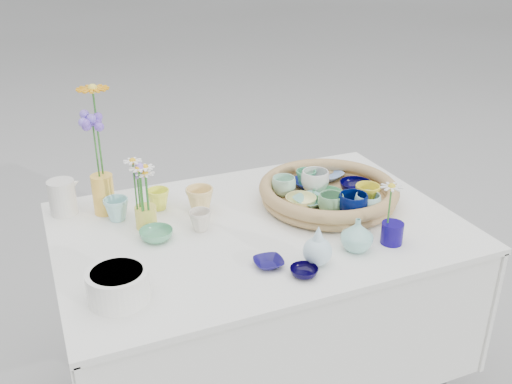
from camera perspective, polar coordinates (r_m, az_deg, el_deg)
name	(u,v)px	position (r m, az deg, el deg)	size (l,w,h in m)	color
wicker_tray	(328,193)	(1.96, 7.24, -0.07)	(0.47, 0.47, 0.08)	olive
tray_ceramic_0	(309,183)	(2.03, 5.32, 0.86)	(0.12, 0.12, 0.03)	navy
tray_ceramic_1	(356,187)	(2.02, 9.92, 0.53)	(0.11, 0.11, 0.03)	black
tray_ceramic_2	(367,196)	(1.91, 11.06, -0.38)	(0.08, 0.08, 0.08)	gold
tray_ceramic_3	(327,196)	(1.95, 7.16, -0.36)	(0.10, 0.10, 0.03)	#54A76E
tray_ceramic_4	(331,204)	(1.85, 7.49, -1.19)	(0.08, 0.08, 0.07)	#68A775
tray_ceramic_5	(310,201)	(1.91, 5.45, -0.92)	(0.10, 0.10, 0.03)	#7DC3BB
tray_ceramic_6	(284,186)	(1.96, 2.79, 0.60)	(0.08, 0.08, 0.07)	#9FD2B6
tray_ceramic_7	(315,181)	(1.99, 5.92, 1.06)	(0.10, 0.10, 0.08)	silver
tray_ceramic_8	(329,176)	(2.11, 7.27, 1.63)	(0.10, 0.10, 0.02)	#7697D2
tray_ceramic_9	(353,205)	(1.84, 9.66, -1.30)	(0.10, 0.10, 0.08)	#000B40
tray_ceramic_10	(301,201)	(1.90, 4.51, -0.93)	(0.10, 0.10, 0.03)	#FFF492
tray_ceramic_11	(367,204)	(1.87, 11.09, -1.19)	(0.09, 0.09, 0.07)	#93CAC6
tray_ceramic_12	(306,179)	(2.02, 5.02, 1.29)	(0.07, 0.07, 0.07)	#45A16F
loose_ceramic_0	(158,199)	(1.93, -9.73, -0.73)	(0.08, 0.08, 0.07)	#EBF241
loose_ceramic_1	(200,200)	(1.89, -5.64, -0.79)	(0.09, 0.09, 0.09)	#EDC979
loose_ceramic_2	(156,235)	(1.75, -9.94, -4.24)	(0.10, 0.10, 0.03)	#55A173
loose_ceramic_3	(200,221)	(1.78, -5.61, -2.86)	(0.07, 0.07, 0.07)	beige
loose_ceramic_4	(269,263)	(1.60, 1.26, -7.11)	(0.08, 0.08, 0.02)	#110B4D
loose_ceramic_5	(117,209)	(1.88, -13.77, -1.70)	(0.08, 0.08, 0.07)	#93CFCC
loose_ceramic_6	(304,272)	(1.57, 4.82, -7.96)	(0.08, 0.08, 0.02)	black
fluted_bowl	(118,285)	(1.50, -13.62, -9.05)	(0.16, 0.16, 0.08)	white
bud_vase_paleblue	(318,245)	(1.59, 6.20, -5.24)	(0.08, 0.08, 0.13)	silver
bud_vase_seafoam	(357,235)	(1.68, 10.07, -4.22)	(0.10, 0.10, 0.10)	#86C3B8
bud_vase_cobalt	(392,233)	(1.75, 13.45, -4.02)	(0.07, 0.07, 0.07)	#0F0361
single_daisy	(390,205)	(1.71, 13.22, -1.27)	(0.08, 0.08, 0.14)	white
tall_vase_yellow	(103,194)	(1.93, -15.01, -0.21)	(0.07, 0.07, 0.13)	yellow
gerbera	(98,133)	(1.87, -15.53, 5.75)	(0.12, 0.12, 0.30)	orange
hydrangea	(96,150)	(1.86, -15.70, 4.09)	(0.07, 0.07, 0.26)	#724BD0
white_pitcher	(62,197)	(1.97, -18.79, -0.52)	(0.12, 0.09, 0.12)	silver
daisy_cup	(146,217)	(1.82, -10.94, -2.47)	(0.07, 0.07, 0.07)	#DACD49
daisy_posy	(139,184)	(1.75, -11.60, 0.79)	(0.09, 0.09, 0.17)	white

